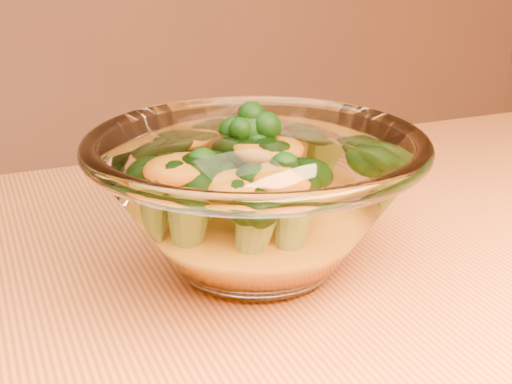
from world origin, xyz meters
The scene contains 3 objects.
glass_bowl centered at (0.07, 0.11, 0.81)m, with size 0.24×0.24×0.11m.
cheese_sauce centered at (0.07, 0.11, 0.78)m, with size 0.14×0.14×0.04m, color yellow.
broccoli_heap centered at (0.07, 0.12, 0.82)m, with size 0.16×0.16×0.08m.
Camera 1 is at (-0.11, -0.31, 0.99)m, focal length 50.00 mm.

